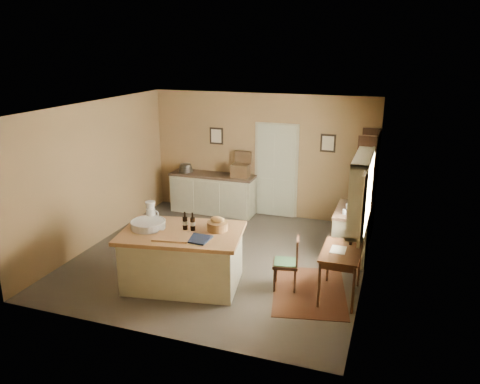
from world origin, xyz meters
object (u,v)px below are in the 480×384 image
object	(u,v)px
right_cabinet	(352,233)
desk_chair	(286,264)
work_island	(182,256)
shelving_unit	(368,185)
writing_desk	(341,256)
sideboard	(213,192)

from	to	relation	value
right_cabinet	desk_chair	bearing A→B (deg)	-118.94
work_island	shelving_unit	xyz separation A→B (m)	(2.57, 3.11, 0.56)
work_island	writing_desk	bearing A→B (deg)	-0.07
shelving_unit	desk_chair	bearing A→B (deg)	-110.25
work_island	writing_desk	world-z (taller)	work_island
writing_desk	right_cabinet	size ratio (longest dim) A/B	0.86
writing_desk	work_island	bearing A→B (deg)	-170.24
sideboard	desk_chair	xyz separation A→B (m)	(2.40, -2.90, -0.07)
work_island	desk_chair	world-z (taller)	work_island
desk_chair	shelving_unit	distance (m)	2.94
sideboard	shelving_unit	world-z (taller)	shelving_unit
writing_desk	shelving_unit	bearing A→B (deg)	86.71
work_island	desk_chair	size ratio (longest dim) A/B	2.45
right_cabinet	sideboard	bearing A→B (deg)	156.94
work_island	writing_desk	distance (m)	2.46
sideboard	writing_desk	size ratio (longest dim) A/B	2.10
writing_desk	shelving_unit	size ratio (longest dim) A/B	0.44
right_cabinet	shelving_unit	world-z (taller)	shelving_unit
writing_desk	desk_chair	distance (m)	0.88
desk_chair	shelving_unit	bearing A→B (deg)	58.72
work_island	shelving_unit	bearing A→B (deg)	40.59
writing_desk	right_cabinet	bearing A→B (deg)	90.01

